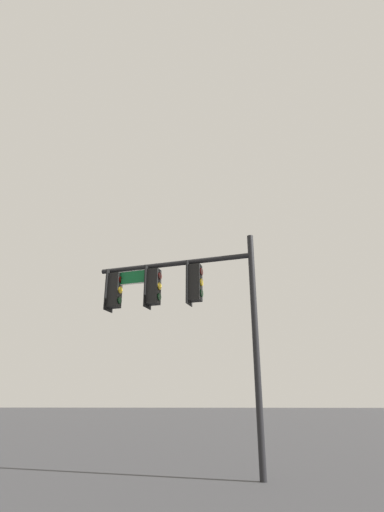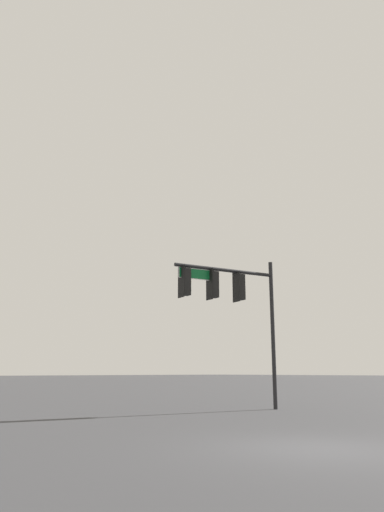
# 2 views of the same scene
# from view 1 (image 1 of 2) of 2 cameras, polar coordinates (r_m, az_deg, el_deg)

# --- Properties ---
(signal_pole_near) EXTENTS (4.82, 1.38, 6.36)m
(signal_pole_near) POSITION_cam_1_polar(r_m,az_deg,el_deg) (11.87, -2.21, -5.72)
(signal_pole_near) COLOR black
(signal_pole_near) RESTS_ON ground_plane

